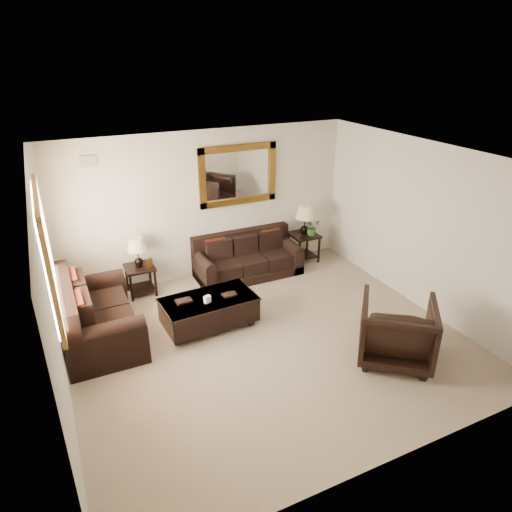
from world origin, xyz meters
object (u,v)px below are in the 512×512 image
sofa (247,260)px  armchair (397,328)px  loveseat (95,319)px  coffee_table (209,309)px  end_table_left (138,258)px  end_table_right (304,225)px

sofa → armchair: (0.78, -3.24, 0.20)m
loveseat → coffee_table: 1.67m
loveseat → end_table_left: end_table_left is taller
loveseat → armchair: (3.67, -2.22, 0.13)m
end_table_left → armchair: bearing=-50.5°
coffee_table → armchair: size_ratio=1.47×
end_table_right → end_table_left: bearing=179.6°
sofa → armchair: 3.34m
sofa → loveseat: (-2.90, -1.03, 0.08)m
sofa → coffee_table: sofa is taller
armchair → coffee_table: bearing=-3.3°
sofa → end_table_left: 2.03m
loveseat → end_table_right: end_table_right is taller
end_table_left → end_table_right: bearing=-0.4°
end_table_right → coffee_table: 2.97m
sofa → armchair: armchair is taller
loveseat → end_table_right: 4.35m
coffee_table → sofa: bearing=44.3°
sofa → coffee_table: 1.86m
end_table_right → coffee_table: bearing=-150.4°
end_table_left → coffee_table: 1.69m
sofa → end_table_left: size_ratio=1.84×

